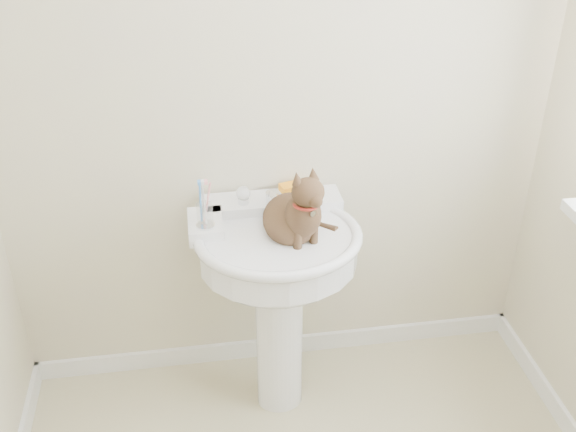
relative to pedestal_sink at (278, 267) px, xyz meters
name	(u,v)px	position (x,y,z in m)	size (l,w,h in m)	color
wall_back	(277,101)	(0.04, 0.29, 0.56)	(2.20, 0.00, 2.50)	beige
baseboard_back	(280,346)	(0.04, 0.28, -0.65)	(2.20, 0.02, 0.09)	white
pedestal_sink	(278,267)	(0.00, 0.00, 0.00)	(0.64, 0.63, 0.88)	white
faucet	(272,194)	(0.00, 0.16, 0.23)	(0.28, 0.12, 0.14)	silver
soap_bar	(291,188)	(0.09, 0.25, 0.20)	(0.09, 0.06, 0.03)	orange
toothbrush_cup	(205,214)	(-0.26, 0.03, 0.24)	(0.07, 0.07, 0.18)	silver
cat	(294,216)	(0.06, -0.02, 0.23)	(0.23, 0.29, 0.42)	brown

